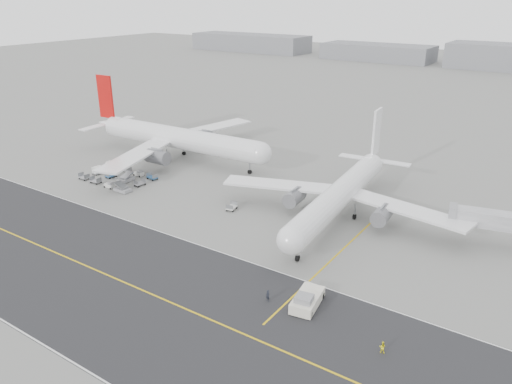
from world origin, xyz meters
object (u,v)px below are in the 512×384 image
Objects in this scene: airliner_a at (176,138)px; ground_crew_b at (382,347)px; pushback_tug at (307,300)px; ground_crew_a at (268,296)px; jet_bridge at (501,223)px; airliner_b at (341,193)px.

ground_crew_b is at bearing -122.93° from airliner_a.
ground_crew_a is (-5.24, -2.05, -0.11)m from pushback_tug.
jet_bridge is 10.85× the size of ground_crew_b.
ground_crew_b is (-6.65, -37.79, -3.73)m from jet_bridge.
airliner_a is 52.91m from airliner_b.
jet_bridge is at bearing 51.95° from pushback_tug.
ground_crew_b is (17.61, -1.41, -0.12)m from ground_crew_a.
airliner_a reaches higher than ground_crew_b.
airliner_a is at bearing 137.51° from pushback_tug.
pushback_tug is (61.04, -40.31, -4.73)m from airliner_a.
ground_crew_a is 1.15× the size of ground_crew_b.
airliner_b is (51.98, -9.83, -0.75)m from airliner_a.
pushback_tug is at bearing -131.00° from jet_bridge.
ground_crew_a is (55.80, -42.36, -4.84)m from airliner_a.
airliner_b reaches higher than jet_bridge.
ground_crew_a is (3.82, -32.53, -4.09)m from airliner_b.
airliner_b is 31.41× the size of ground_crew_b.
airliner_b reaches higher than ground_crew_b.
airliner_a is at bearing 164.57° from airliner_b.
jet_bridge is 43.87m from ground_crew_a.
jet_bridge reaches higher than ground_crew_a.
ground_crew_b is at bearing -62.46° from airliner_b.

